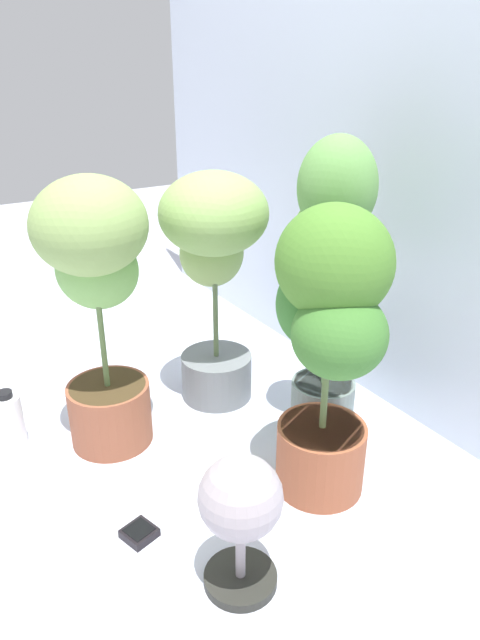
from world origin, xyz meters
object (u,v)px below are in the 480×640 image
potted_plant_back_left (214,256)px  potted_plant_back_right (328,332)px  hygrometer_box (139,533)px  nutrient_bottle (9,420)px  potted_plant_back_center (327,268)px  potted_plant_front_left (97,288)px  floor_fan (241,506)px

potted_plant_back_left → potted_plant_back_right: bearing=-0.3°
hygrometer_box → nutrient_bottle: size_ratio=0.49×
potted_plant_back_left → nutrient_bottle: size_ratio=4.15×
potted_plant_back_center → potted_plant_back_left: (-0.37, -0.19, -0.03)m
potted_plant_front_left → hygrometer_box: 0.71m
potted_plant_back_center → floor_fan: 0.79m
potted_plant_front_left → nutrient_bottle: size_ratio=4.35×
potted_plant_front_left → floor_fan: size_ratio=2.42×
potted_plant_back_right → potted_plant_front_left: bearing=-142.2°
potted_plant_front_left → nutrient_bottle: potted_plant_front_left is taller
hygrometer_box → potted_plant_back_left: bearing=27.2°
potted_plant_front_left → potted_plant_back_right: potted_plant_front_left is taller
potted_plant_back_right → hygrometer_box: bearing=-99.7°
potted_plant_back_right → floor_fan: 0.50m
potted_plant_back_center → hygrometer_box: (0.15, -0.73, -0.56)m
potted_plant_front_left → potted_plant_back_left: (-0.05, 0.43, 0.01)m
potted_plant_back_center → potted_plant_back_right: 0.32m
potted_plant_back_left → floor_fan: bearing=-26.4°
potted_plant_back_center → potted_plant_back_right: size_ratio=1.15×
potted_plant_front_left → potted_plant_back_left: bearing=96.9°
potted_plant_back_center → potted_plant_front_left: (-0.32, -0.63, -0.04)m
potted_plant_back_left → potted_plant_front_left: bearing=-83.1°
potted_plant_front_left → nutrient_bottle: 0.55m
potted_plant_back_center → hygrometer_box: potted_plant_back_center is taller
potted_plant_back_center → nutrient_bottle: potted_plant_back_center is taller
potted_plant_back_left → hygrometer_box: potted_plant_back_left is taller
potted_plant_back_right → floor_fan: size_ratio=2.35×
floor_fan → nutrient_bottle: 0.94m
potted_plant_back_center → potted_plant_back_right: (0.24, -0.20, -0.07)m
potted_plant_back_left → floor_fan: size_ratio=2.31×
hygrometer_box → nutrient_bottle: bearing=91.1°
potted_plant_back_right → floor_fan: (0.18, -0.39, -0.27)m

